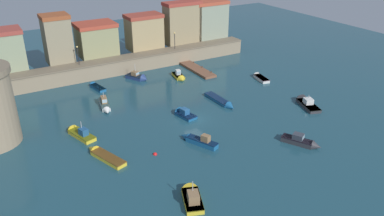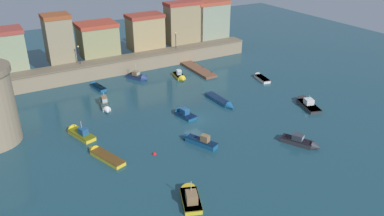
{
  "view_description": "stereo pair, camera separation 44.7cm",
  "coord_description": "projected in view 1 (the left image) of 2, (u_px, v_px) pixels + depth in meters",
  "views": [
    {
      "loc": [
        -26.69,
        -44.75,
        26.79
      ],
      "look_at": [
        0.0,
        0.6,
        1.63
      ],
      "focal_mm": 36.2,
      "sensor_mm": 36.0,
      "label": 1
    },
    {
      "loc": [
        -26.3,
        -44.98,
        26.79
      ],
      "look_at": [
        0.0,
        0.6,
        1.63
      ],
      "focal_mm": 36.2,
      "sensor_mm": 36.0,
      "label": 2
    }
  ],
  "objects": [
    {
      "name": "mooring_buoy_0",
      "position": [
        155.0,
        154.0,
        49.62
      ],
      "size": [
        0.55,
        0.55,
        0.55
      ],
      "primitive_type": "sphere",
      "color": "red",
      "rests_on": "ground"
    },
    {
      "name": "old_town_backdrop",
      "position": [
        126.0,
        32.0,
        78.61
      ],
      "size": [
        50.77,
        6.04,
        9.1
      ],
      "color": "gray",
      "rests_on": "ground"
    },
    {
      "name": "moored_boat_12",
      "position": [
        180.0,
        77.0,
        73.8
      ],
      "size": [
        2.29,
        4.78,
        1.91
      ],
      "rotation": [
        0.0,
        0.0,
        -1.75
      ],
      "color": "gold",
      "rests_on": "ground"
    },
    {
      "name": "quay_lamp_1",
      "position": [
        175.0,
        38.0,
        80.22
      ],
      "size": [
        0.32,
        0.32,
        3.46
      ],
      "color": "black",
      "rests_on": "quay_wall"
    },
    {
      "name": "moored_boat_8",
      "position": [
        105.0,
        105.0,
        61.94
      ],
      "size": [
        2.28,
        5.93,
        2.62
      ],
      "rotation": [
        0.0,
        0.0,
        -1.76
      ],
      "color": "white",
      "rests_on": "ground"
    },
    {
      "name": "moored_boat_3",
      "position": [
        96.0,
        86.0,
        69.6
      ],
      "size": [
        2.12,
        5.09,
        1.18
      ],
      "rotation": [
        0.0,
        0.0,
        1.76
      ],
      "color": "#195689",
      "rests_on": "ground"
    },
    {
      "name": "ground_plane",
      "position": [
        194.0,
        119.0,
        58.57
      ],
      "size": [
        139.38,
        139.38,
        0.0
      ],
      "primitive_type": "plane",
      "color": "#1E4756"
    },
    {
      "name": "moored_boat_2",
      "position": [
        138.0,
        77.0,
        73.36
      ],
      "size": [
        3.7,
        4.84,
        3.46
      ],
      "rotation": [
        0.0,
        0.0,
        -1.07
      ],
      "color": "navy",
      "rests_on": "ground"
    },
    {
      "name": "moored_boat_10",
      "position": [
        78.0,
        132.0,
        54.0
      ],
      "size": [
        3.23,
        6.14,
        2.98
      ],
      "rotation": [
        0.0,
        0.0,
        1.86
      ],
      "color": "gold",
      "rests_on": "ground"
    },
    {
      "name": "moored_boat_4",
      "position": [
        103.0,
        155.0,
        48.97
      ],
      "size": [
        3.57,
        6.87,
        1.4
      ],
      "rotation": [
        0.0,
        0.0,
        1.9
      ],
      "color": "gold",
      "rests_on": "ground"
    },
    {
      "name": "moored_boat_0",
      "position": [
        305.0,
        102.0,
        63.35
      ],
      "size": [
        3.81,
        6.71,
        2.63
      ],
      "rotation": [
        0.0,
        0.0,
        1.25
      ],
      "color": "#333338",
      "rests_on": "ground"
    },
    {
      "name": "quay_wall",
      "position": [
        130.0,
        63.0,
        77.24
      ],
      "size": [
        52.34,
        3.58,
        3.04
      ],
      "color": "gray",
      "rests_on": "ground"
    },
    {
      "name": "pier_dock",
      "position": [
        197.0,
        69.0,
        77.81
      ],
      "size": [
        2.55,
        10.27,
        0.7
      ],
      "color": "brown",
      "rests_on": "ground"
    },
    {
      "name": "moored_boat_5",
      "position": [
        198.0,
        140.0,
        51.88
      ],
      "size": [
        3.43,
        5.73,
        1.83
      ],
      "rotation": [
        0.0,
        0.0,
        2.0
      ],
      "color": "#195689",
      "rests_on": "ground"
    },
    {
      "name": "moored_boat_6",
      "position": [
        302.0,
        142.0,
        51.57
      ],
      "size": [
        3.66,
        5.31,
        1.76
      ],
      "rotation": [
        0.0,
        0.0,
        -1.09
      ],
      "color": "#333338",
      "rests_on": "ground"
    },
    {
      "name": "moored_boat_11",
      "position": [
        182.0,
        113.0,
        59.66
      ],
      "size": [
        2.56,
        4.55,
        1.91
      ],
      "rotation": [
        0.0,
        0.0,
        1.77
      ],
      "color": "#195689",
      "rests_on": "ground"
    },
    {
      "name": "moored_boat_7",
      "position": [
        222.0,
        102.0,
        63.59
      ],
      "size": [
        1.68,
        7.32,
        1.39
      ],
      "rotation": [
        0.0,
        0.0,
        -1.54
      ],
      "color": "#195689",
      "rests_on": "ground"
    },
    {
      "name": "quay_lamp_0",
      "position": [
        78.0,
        52.0,
        70.96
      ],
      "size": [
        0.32,
        0.32,
        3.56
      ],
      "color": "black",
      "rests_on": "quay_wall"
    },
    {
      "name": "moored_boat_9",
      "position": [
        259.0,
        77.0,
        73.75
      ],
      "size": [
        2.29,
        5.14,
        1.34
      ],
      "rotation": [
        0.0,
        0.0,
        1.38
      ],
      "color": "silver",
      "rests_on": "ground"
    },
    {
      "name": "moored_boat_1",
      "position": [
        191.0,
        195.0,
        41.52
      ],
      "size": [
        3.51,
        5.45,
        3.39
      ],
      "rotation": [
        0.0,
        0.0,
        1.21
      ],
      "color": "gold",
      "rests_on": "ground"
    }
  ]
}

